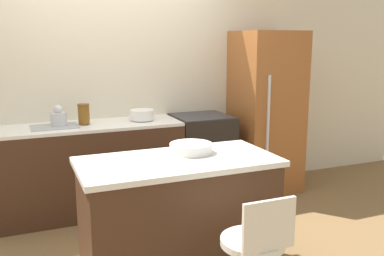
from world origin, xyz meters
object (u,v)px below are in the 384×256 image
mixing_bowl (142,115)px  kettle (59,117)px  oven_range (202,156)px  refrigerator (266,112)px

mixing_bowl → kettle: bearing=180.0°
oven_range → kettle: (-1.50, 0.01, 0.54)m
oven_range → mixing_bowl: 0.84m
refrigerator → kettle: size_ratio=9.19×
oven_range → kettle: 1.59m
refrigerator → mixing_bowl: size_ratio=7.38×
kettle → oven_range: bearing=-0.6°
oven_range → refrigerator: 0.91m
oven_range → mixing_bowl: bearing=178.7°
kettle → refrigerator: bearing=-1.4°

